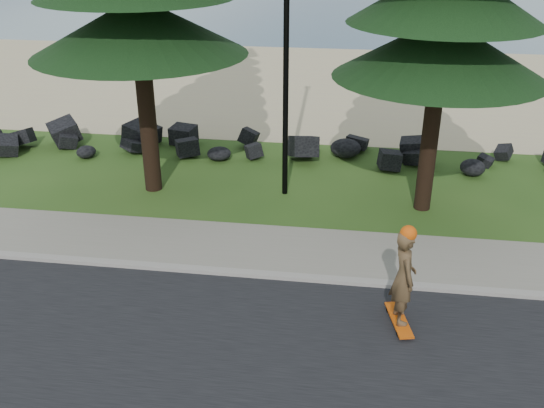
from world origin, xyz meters
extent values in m
plane|color=#264816|center=(0.00, 0.00, 0.00)|extent=(160.00, 160.00, 0.00)
cube|color=black|center=(0.00, -4.50, 0.01)|extent=(160.00, 7.00, 0.02)
cube|color=gray|center=(0.00, -0.90, 0.05)|extent=(160.00, 0.20, 0.10)
cube|color=gray|center=(0.00, 0.20, 0.04)|extent=(160.00, 2.00, 0.08)
cube|color=#C4B582|center=(0.00, 14.50, 0.01)|extent=(160.00, 15.00, 0.01)
cylinder|color=black|center=(0.00, 3.20, 4.00)|extent=(0.14, 0.14, 8.00)
cube|color=#CC4E0C|center=(2.70, -2.11, 0.10)|extent=(0.48, 1.09, 0.04)
imported|color=brown|center=(2.70, -2.11, 1.01)|extent=(0.55, 0.72, 1.77)
sphere|color=#D84E0C|center=(2.70, -2.11, 1.86)|extent=(0.28, 0.28, 0.28)
camera|label=1|loc=(1.67, -11.18, 6.68)|focal=40.00mm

